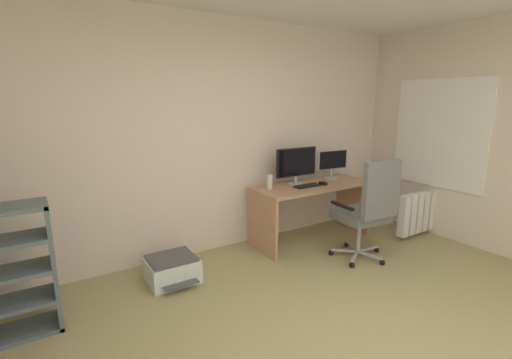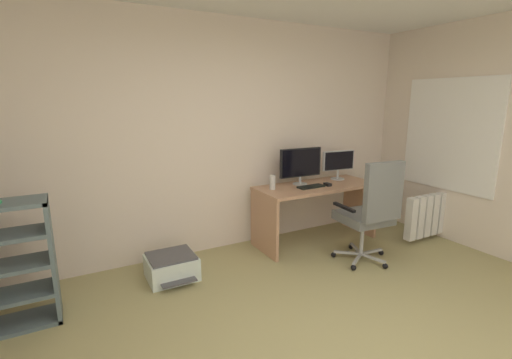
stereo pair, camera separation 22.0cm
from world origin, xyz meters
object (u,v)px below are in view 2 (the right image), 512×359
Objects in this scene: keyboard at (311,187)px; radiator at (436,213)px; printer at (172,267)px; office_chair at (371,209)px; monitor_main at (301,164)px; computer_mouse at (328,184)px; monitor_secondary at (338,162)px; desktop_speaker at (272,182)px; desk at (316,200)px.

radiator is at bearing -22.10° from keyboard.
radiator is (3.33, -0.57, 0.21)m from printer.
radiator is (1.34, 0.15, -0.30)m from office_chair.
monitor_main is 1.91m from radiator.
computer_mouse is (0.25, -0.22, -0.25)m from monitor_main.
monitor_secondary is 0.44× the size of radiator.
printer is (-1.29, -0.17, -0.70)m from desktop_speaker.
monitor_main is at bearing 143.06° from computer_mouse.
keyboard is at bearing -17.67° from desktop_speaker.
printer is 0.48× the size of radiator.
monitor_main is at bearing 95.51° from keyboard.
monitor_main reaches higher than desk.
desk is 0.66m from desktop_speaker.
radiator is (1.44, -0.66, -0.22)m from desk.
computer_mouse is at bearing -41.12° from monitor_main.
printer is (-1.88, -0.09, -0.42)m from desk.
monitor_main is 0.50× the size of office_chair.
monitor_main is at bearing -179.99° from monitor_secondary.
monitor_secondary reaches higher than desktop_speaker.
computer_mouse is (-0.35, -0.22, -0.22)m from monitor_secondary.
keyboard is at bearing 108.12° from office_chair.
monitor_secondary is 4.71× the size of computer_mouse.
radiator is (2.04, -0.74, -0.49)m from desktop_speaker.
desk is at bearing 97.33° from office_chair.
office_chair reaches higher than radiator.
monitor_secondary is 1.42m from radiator.
keyboard is 1.74m from radiator.
computer_mouse is at bearing -8.68° from keyboard.
monitor_main reaches higher than computer_mouse.
office_chair is at bearing -173.74° from radiator.
keyboard reaches higher than radiator.
desk is 9.04× the size of desktop_speaker.
monitor_main is (-0.16, 0.12, 0.45)m from desk.
monitor_main is 3.39× the size of desktop_speaker.
desktop_speaker is (-0.69, 0.17, 0.07)m from computer_mouse.
keyboard is 0.67× the size of printer.
keyboard is at bearing 177.09° from computer_mouse.
office_chair reaches higher than computer_mouse.
printer is (-1.97, 0.01, -0.63)m from computer_mouse.
keyboard is 0.79m from office_chair.
office_chair is 1.09× the size of radiator.
desktop_speaker reaches higher than printer.
desktop_speaker reaches higher than radiator.
monitor_main is 1.13× the size of printer.
office_chair is (0.27, -0.93, -0.37)m from monitor_main.
desktop_speaker is at bearing 160.74° from keyboard.
desktop_speaker is at bearing 172.66° from desk.
keyboard is (-0.14, -0.07, 0.20)m from desk.
desktop_speaker is (-1.04, -0.05, -0.15)m from monitor_secondary.
computer_mouse is 0.20× the size of printer.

